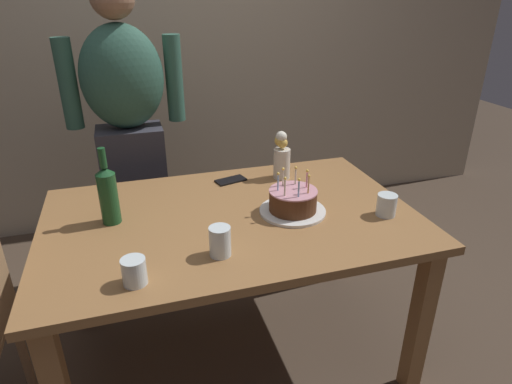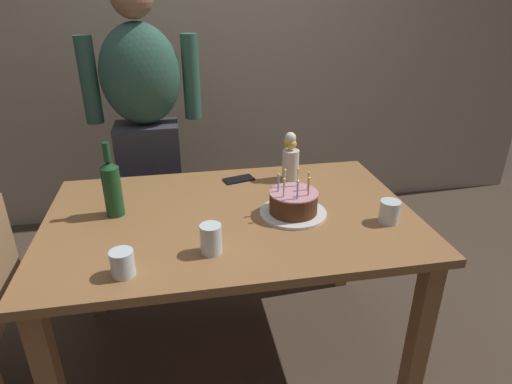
% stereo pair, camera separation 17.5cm
% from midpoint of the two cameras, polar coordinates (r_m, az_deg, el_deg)
% --- Properties ---
extents(ground_plane, '(10.00, 10.00, 0.00)m').
position_cam_midpoint_polar(ground_plane, '(2.24, -5.14, -20.06)').
color(ground_plane, '#47382B').
extents(back_wall, '(5.20, 0.10, 2.60)m').
position_cam_midpoint_polar(back_wall, '(3.13, -12.52, 19.36)').
color(back_wall, tan).
rests_on(back_wall, ground_plane).
extents(dining_table, '(1.50, 0.96, 0.74)m').
position_cam_midpoint_polar(dining_table, '(1.84, -5.90, -5.77)').
color(dining_table, olive).
rests_on(dining_table, ground_plane).
extents(birthday_cake, '(0.27, 0.27, 0.18)m').
position_cam_midpoint_polar(birthday_cake, '(1.78, 2.06, -1.40)').
color(birthday_cake, white).
rests_on(birthday_cake, dining_table).
extents(water_glass_near, '(0.08, 0.08, 0.09)m').
position_cam_midpoint_polar(water_glass_near, '(1.82, 14.12, -1.73)').
color(water_glass_near, silver).
rests_on(water_glass_near, dining_table).
extents(water_glass_far, '(0.08, 0.08, 0.11)m').
position_cam_midpoint_polar(water_glass_far, '(1.52, -8.05, -6.51)').
color(water_glass_far, silver).
rests_on(water_glass_far, dining_table).
extents(water_glass_side, '(0.08, 0.08, 0.09)m').
position_cam_midpoint_polar(water_glass_side, '(1.45, -19.08, -9.91)').
color(water_glass_side, silver).
rests_on(water_glass_side, dining_table).
extents(wine_bottle, '(0.07, 0.07, 0.31)m').
position_cam_midpoint_polar(wine_bottle, '(1.80, -21.47, -0.29)').
color(wine_bottle, '#194723').
rests_on(wine_bottle, dining_table).
extents(cell_phone, '(0.16, 0.11, 0.01)m').
position_cam_midpoint_polar(cell_phone, '(2.11, -5.70, 1.49)').
color(cell_phone, black).
rests_on(cell_phone, dining_table).
extents(flower_vase, '(0.08, 0.08, 0.23)m').
position_cam_midpoint_polar(flower_vase, '(2.09, 0.98, 4.87)').
color(flower_vase, silver).
rests_on(flower_vase, dining_table).
extents(person_man_bearded, '(0.61, 0.27, 1.66)m').
position_cam_midpoint_polar(person_man_bearded, '(2.44, -18.21, 6.94)').
color(person_man_bearded, '#33333D').
rests_on(person_man_bearded, ground_plane).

